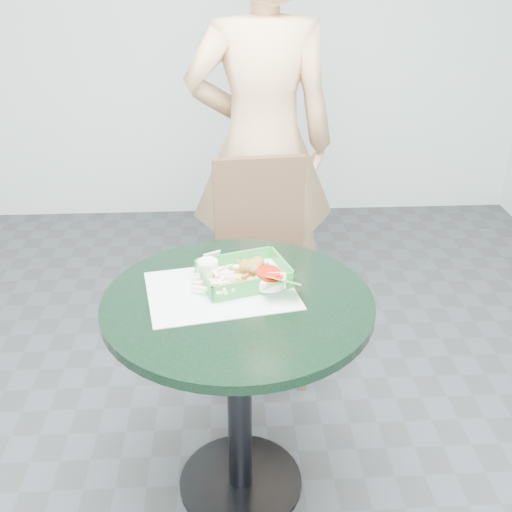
{
  "coord_description": "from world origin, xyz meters",
  "views": [
    {
      "loc": [
        -0.03,
        -1.52,
        1.69
      ],
      "look_at": [
        0.06,
        0.1,
        0.86
      ],
      "focal_mm": 42.0,
      "sensor_mm": 36.0,
      "label": 1
    }
  ],
  "objects_px": {
    "food_basket": "(244,282)",
    "sauce_ramekin": "(211,266)",
    "cafe_table": "(239,350)",
    "crab_sandwich": "(251,275)",
    "dining_chair": "(260,254)",
    "diner_person": "(262,102)"
  },
  "relations": [
    {
      "from": "dining_chair",
      "to": "diner_person",
      "type": "relative_size",
      "value": 0.42
    },
    {
      "from": "diner_person",
      "to": "food_basket",
      "type": "distance_m",
      "value": 1.02
    },
    {
      "from": "crab_sandwich",
      "to": "sauce_ramekin",
      "type": "bearing_deg",
      "value": 152.3
    },
    {
      "from": "dining_chair",
      "to": "food_basket",
      "type": "xyz_separation_m",
      "value": [
        -0.09,
        -0.65,
        0.24
      ]
    },
    {
      "from": "sauce_ramekin",
      "to": "dining_chair",
      "type": "bearing_deg",
      "value": 72.39
    },
    {
      "from": "crab_sandwich",
      "to": "sauce_ramekin",
      "type": "distance_m",
      "value": 0.14
    },
    {
      "from": "food_basket",
      "to": "crab_sandwich",
      "type": "distance_m",
      "value": 0.04
    },
    {
      "from": "cafe_table",
      "to": "sauce_ramekin",
      "type": "height_order",
      "value": "sauce_ramekin"
    },
    {
      "from": "food_basket",
      "to": "sauce_ramekin",
      "type": "relative_size",
      "value": 4.11
    },
    {
      "from": "cafe_table",
      "to": "crab_sandwich",
      "type": "distance_m",
      "value": 0.24
    },
    {
      "from": "cafe_table",
      "to": "diner_person",
      "type": "height_order",
      "value": "diner_person"
    },
    {
      "from": "cafe_table",
      "to": "food_basket",
      "type": "distance_m",
      "value": 0.21
    },
    {
      "from": "dining_chair",
      "to": "sauce_ramekin",
      "type": "distance_m",
      "value": 0.69
    },
    {
      "from": "food_basket",
      "to": "sauce_ramekin",
      "type": "bearing_deg",
      "value": 153.8
    },
    {
      "from": "food_basket",
      "to": "crab_sandwich",
      "type": "xyz_separation_m",
      "value": [
        0.02,
        -0.01,
        0.03
      ]
    },
    {
      "from": "diner_person",
      "to": "crab_sandwich",
      "type": "distance_m",
      "value": 1.02
    },
    {
      "from": "diner_person",
      "to": "food_basket",
      "type": "relative_size",
      "value": 8.38
    },
    {
      "from": "diner_person",
      "to": "crab_sandwich",
      "type": "height_order",
      "value": "diner_person"
    },
    {
      "from": "diner_person",
      "to": "crab_sandwich",
      "type": "bearing_deg",
      "value": 82.33
    },
    {
      "from": "cafe_table",
      "to": "crab_sandwich",
      "type": "relative_size",
      "value": 7.3
    },
    {
      "from": "cafe_table",
      "to": "sauce_ramekin",
      "type": "relative_size",
      "value": 12.58
    },
    {
      "from": "diner_person",
      "to": "dining_chair",
      "type": "bearing_deg",
      "value": 83.3
    }
  ]
}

